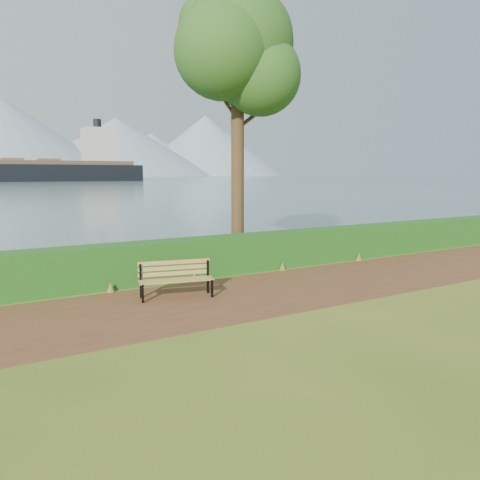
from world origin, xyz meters
TOP-DOWN VIEW (x-y plane):
  - ground at (0.00, 0.00)m, footprint 140.00×140.00m
  - path at (0.00, 0.30)m, footprint 40.00×3.40m
  - hedge at (0.00, 2.60)m, footprint 32.00×0.85m
  - bench at (-2.07, 0.91)m, footprint 1.66×0.81m
  - tree at (1.46, 4.31)m, footprint 4.21×3.59m
  - cargo_ship at (12.72, 155.49)m, footprint 75.34×13.60m

SIDE VIEW (x-z plane):
  - ground at x=0.00m, z-range 0.00..0.00m
  - path at x=0.00m, z-range 0.00..0.01m
  - bench at x=-2.07m, z-range 0.06..0.86m
  - hedge at x=0.00m, z-range 0.00..1.00m
  - cargo_ship at x=12.72m, z-range -8.00..14.79m
  - tree at x=1.46m, z-range 2.08..10.62m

